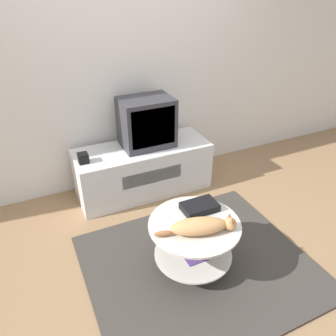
# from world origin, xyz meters

# --- Properties ---
(ground_plane) EXTENTS (12.00, 12.00, 0.00)m
(ground_plane) POSITION_xyz_m (0.00, 0.00, 0.00)
(ground_plane) COLOR #93704C
(wall_back) EXTENTS (8.00, 0.05, 2.60)m
(wall_back) POSITION_xyz_m (0.00, 1.54, 1.30)
(wall_back) COLOR silver
(wall_back) RESTS_ON ground_plane
(rug) EXTENTS (1.70, 1.47, 0.02)m
(rug) POSITION_xyz_m (0.00, 0.00, 0.01)
(rug) COLOR #3D3833
(rug) RESTS_ON ground_plane
(tv_stand) EXTENTS (1.36, 0.52, 0.50)m
(tv_stand) POSITION_xyz_m (0.01, 1.20, 0.25)
(tv_stand) COLOR silver
(tv_stand) RESTS_ON ground_plane
(tv) EXTENTS (0.51, 0.37, 0.48)m
(tv) POSITION_xyz_m (0.08, 1.23, 0.75)
(tv) COLOR #333338
(tv) RESTS_ON tv_stand
(speaker) EXTENTS (0.09, 0.09, 0.09)m
(speaker) POSITION_xyz_m (-0.59, 1.13, 0.55)
(speaker) COLOR black
(speaker) RESTS_ON tv_stand
(coffee_table) EXTENTS (0.67, 0.67, 0.42)m
(coffee_table) POSITION_xyz_m (-0.05, 0.02, 0.30)
(coffee_table) COLOR #B2B2B7
(coffee_table) RESTS_ON rug
(dvd_box) EXTENTS (0.27, 0.17, 0.05)m
(dvd_box) POSITION_xyz_m (0.06, 0.14, 0.47)
(dvd_box) COLOR black
(dvd_box) RESTS_ON coffee_table
(cat) EXTENTS (0.57, 0.25, 0.12)m
(cat) POSITION_xyz_m (-0.05, -0.09, 0.50)
(cat) COLOR tan
(cat) RESTS_ON coffee_table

